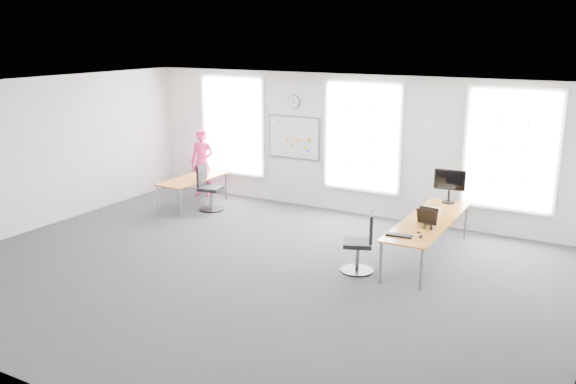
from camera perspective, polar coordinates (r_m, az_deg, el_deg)
The scene contains 22 objects.
floor at distance 10.17m, azimuth -3.62°, elevation -7.47°, with size 10.00×10.00×0.00m, color #27272B.
ceiling at distance 9.46m, azimuth -3.91°, elevation 9.61°, with size 10.00×10.00×0.00m, color white.
wall_back at distance 13.16m, azimuth 5.79°, elevation 4.42°, with size 10.00×10.00×0.00m, color white.
wall_front at distance 6.87m, azimuth -22.37°, elevation -6.33°, with size 10.00×10.00×0.00m, color white.
wall_left at distance 13.07m, azimuth -22.50°, elevation 3.29°, with size 10.00×10.00×0.00m, color white.
window_left at distance 14.55m, azimuth -5.17°, elevation 6.21°, with size 1.60×0.06×2.20m, color white.
window_mid at distance 12.99m, azimuth 6.98°, elevation 5.14°, with size 1.60×0.06×2.20m, color white.
window_right at distance 12.18m, azimuth 20.14°, elevation 3.71°, with size 1.60×0.06×2.20m, color white.
desk_right at distance 10.80m, azimuth 12.99°, elevation -2.78°, with size 0.77×2.90×0.71m.
desk_left at distance 13.89m, azimuth -8.89°, elevation 1.09°, with size 0.72×1.81×0.66m.
chair_right at distance 10.08m, azimuth 6.87°, elevation -5.04°, with size 0.60×0.60×1.02m.
chair_left at distance 13.61m, azimuth -7.46°, elevation 0.17°, with size 0.55×0.55×1.02m.
person at distance 14.76m, azimuth -8.02°, elevation 2.74°, with size 0.59×0.39×1.62m, color #D52370.
whiteboard at distance 13.71m, azimuth 0.56°, elevation 5.12°, with size 1.20×0.03×0.90m, color white.
wall_clock at distance 13.60m, azimuth 0.57°, elevation 8.44°, with size 0.30×0.30×0.04m, color gray.
keyboard at distance 9.84m, azimuth 10.35°, elevation -4.03°, with size 0.42×0.15×0.02m, color black.
mouse at distance 9.83m, azimuth 12.32°, elevation -4.09°, with size 0.07×0.10×0.04m, color black.
lens_cap at distance 10.05m, azimuth 12.14°, elevation -3.75°, with size 0.06×0.06×0.01m, color black.
headphones at distance 10.25m, azimuth 12.92°, elevation -3.18°, with size 0.17×0.09×0.10m.
laptop_sleeve at distance 10.50m, azimuth 12.90°, elevation -2.22°, with size 0.36×0.24×0.28m.
paper_stack at distance 11.06m, azimuth 13.07°, elevation -1.80°, with size 0.35×0.27×0.12m, color beige.
monitor at distance 11.83m, azimuth 14.89°, elevation 0.81°, with size 0.58×0.24×0.65m.
Camera 1 is at (5.16, -7.88, 3.84)m, focal length 38.00 mm.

